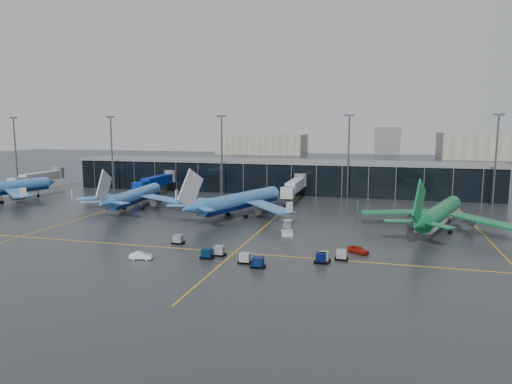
% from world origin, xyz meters
% --- Properties ---
extents(ground, '(600.00, 600.00, 0.00)m').
position_xyz_m(ground, '(0.00, 0.00, 0.00)').
color(ground, '#282B2D').
rests_on(ground, ground).
extents(terminal_pier, '(142.00, 17.00, 10.70)m').
position_xyz_m(terminal_pier, '(0.00, 62.00, 5.42)').
color(terminal_pier, black).
rests_on(terminal_pier, ground).
extents(jet_bridges, '(94.00, 27.50, 7.20)m').
position_xyz_m(jet_bridges, '(-35.00, 42.99, 4.55)').
color(jet_bridges, '#595B60').
rests_on(jet_bridges, ground).
extents(flood_masts, '(203.00, 0.50, 25.50)m').
position_xyz_m(flood_masts, '(5.00, 50.00, 13.81)').
color(flood_masts, '#595B60').
rests_on(flood_masts, ground).
extents(distant_hangars, '(260.00, 71.00, 22.00)m').
position_xyz_m(distant_hangars, '(49.94, 270.08, 8.79)').
color(distant_hangars, '#B2AD99').
rests_on(distant_hangars, ground).
extents(taxi_lines, '(220.00, 120.00, 0.02)m').
position_xyz_m(taxi_lines, '(10.00, 10.61, 0.01)').
color(taxi_lines, gold).
rests_on(taxi_lines, ground).
extents(airliner_klm_west, '(43.99, 47.79, 12.60)m').
position_xyz_m(airliner_klm_west, '(-72.66, 19.43, 6.30)').
color(airliner_klm_west, '#3F7FD0').
rests_on(airliner_klm_west, ground).
extents(airliner_arkefly, '(35.96, 40.03, 11.41)m').
position_xyz_m(airliner_arkefly, '(-28.90, 19.51, 5.70)').
color(airliner_arkefly, '#4386DE').
rests_on(airliner_arkefly, ground).
extents(airliner_klm_near, '(46.48, 49.45, 12.30)m').
position_xyz_m(airliner_klm_near, '(1.39, 17.24, 6.15)').
color(airliner_klm_near, '#3A7BBF').
rests_on(airliner_klm_near, ground).
extents(airliner_aer_lingus, '(44.77, 47.75, 11.95)m').
position_xyz_m(airliner_aer_lingus, '(46.60, 12.70, 5.97)').
color(airliner_aer_lingus, '#0C6C36').
rests_on(airliner_aer_lingus, ground).
extents(baggage_carts, '(32.71, 11.94, 1.70)m').
position_xyz_m(baggage_carts, '(15.25, -17.60, 0.76)').
color(baggage_carts, black).
rests_on(baggage_carts, ground).
extents(mobile_airstair, '(2.95, 3.66, 3.45)m').
position_xyz_m(mobile_airstair, '(16.29, 0.38, 0.77)').
color(mobile_airstair, silver).
rests_on(mobile_airstair, ground).
extents(service_van_red, '(4.11, 3.48, 1.33)m').
position_xyz_m(service_van_red, '(30.90, -9.90, 0.66)').
color(service_van_red, '#A2190C').
rests_on(service_van_red, ground).
extents(service_van_white, '(3.96, 2.04, 1.24)m').
position_xyz_m(service_van_white, '(-3.75, -22.90, 0.62)').
color(service_van_white, white).
rests_on(service_van_white, ground).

